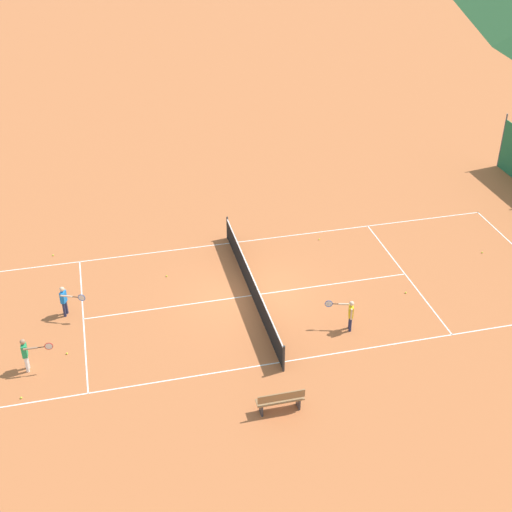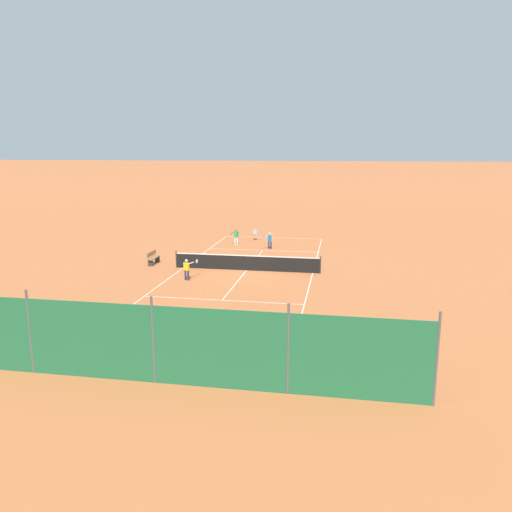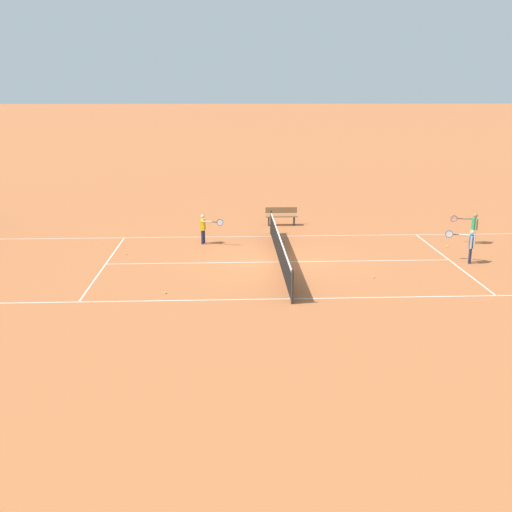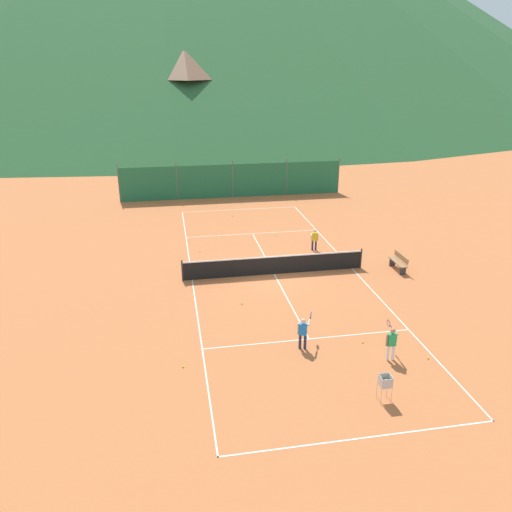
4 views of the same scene
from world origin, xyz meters
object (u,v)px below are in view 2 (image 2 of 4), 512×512
at_px(player_near_service, 187,268).
at_px(tennis_ball_far_corner, 296,289).
at_px(player_far_baseline, 269,240).
at_px(tennis_ball_near_corner, 217,327).
at_px(tennis_ball_alley_left, 329,249).
at_px(tennis_ball_service_box, 286,261).
at_px(ball_hopper, 255,232).
at_px(tennis_ball_mid_court, 200,295).
at_px(tennis_ball_by_net_right, 220,243).
at_px(tennis_net, 247,262).
at_px(player_near_baseline, 236,235).
at_px(courtside_bench, 153,257).
at_px(tennis_ball_alley_right, 239,247).

relative_size(player_near_service, tennis_ball_far_corner, 18.70).
bearing_deg(player_far_baseline, tennis_ball_near_corner, 91.10).
xyz_separation_m(player_far_baseline, tennis_ball_alley_left, (-4.44, -0.51, -0.69)).
bearing_deg(tennis_ball_service_box, ball_hopper, -65.21).
bearing_deg(tennis_ball_mid_court, player_far_baseline, -97.51).
xyz_separation_m(tennis_ball_far_corner, tennis_ball_by_net_right, (7.28, -12.35, 0.00)).
distance_m(tennis_net, tennis_ball_near_corner, 10.30).
xyz_separation_m(player_far_baseline, tennis_ball_mid_court, (1.69, 12.82, -0.69)).
bearing_deg(player_near_baseline, ball_hopper, -118.27).
distance_m(player_near_service, player_near_baseline, 11.15).
bearing_deg(player_far_baseline, tennis_net, 86.68).
height_order(tennis_ball_near_corner, courtside_bench, courtside_bench).
height_order(tennis_ball_mid_court, tennis_ball_alley_left, same).
distance_m(player_far_baseline, tennis_ball_alley_left, 4.53).
bearing_deg(player_near_service, tennis_ball_alley_right, -95.63).
bearing_deg(player_near_baseline, tennis_ball_service_box, 131.17).
distance_m(tennis_ball_far_corner, courtside_bench, 10.77).
distance_m(player_far_baseline, player_near_service, 10.40).
xyz_separation_m(tennis_ball_alley_left, tennis_ball_by_net_right, (8.68, -1.00, 0.00)).
height_order(tennis_net, courtside_bench, tennis_net).
bearing_deg(player_near_baseline, tennis_ball_by_net_right, -9.61).
height_order(player_far_baseline, courtside_bench, player_far_baseline).
height_order(player_near_service, tennis_ball_service_box, player_near_service).
bearing_deg(ball_hopper, player_far_baseline, 116.33).
xyz_separation_m(tennis_ball_alley_left, courtside_bench, (11.19, 6.86, 0.42)).
height_order(player_far_baseline, tennis_ball_by_net_right, player_far_baseline).
bearing_deg(tennis_ball_by_net_right, tennis_ball_alley_right, 142.66).
bearing_deg(tennis_ball_far_corner, courtside_bench, -24.62).
relative_size(player_near_service, tennis_ball_mid_court, 18.70).
distance_m(player_near_baseline, tennis_ball_alley_left, 7.38).
relative_size(tennis_net, tennis_ball_near_corner, 139.09).
relative_size(tennis_ball_service_box, tennis_ball_near_corner, 1.00).
height_order(player_near_service, courtside_bench, player_near_service).
bearing_deg(tennis_ball_far_corner, tennis_ball_service_box, -79.08).
distance_m(tennis_ball_far_corner, tennis_ball_alley_right, 12.15).
height_order(tennis_ball_service_box, courtside_bench, courtside_bench).
bearing_deg(player_near_service, ball_hopper, -96.89).
height_order(player_near_baseline, tennis_ball_alley_left, player_near_baseline).
bearing_deg(tennis_ball_alley_right, tennis_net, 105.34).
bearing_deg(tennis_ball_near_corner, tennis_net, -85.90).
xyz_separation_m(player_near_service, tennis_ball_near_corner, (-3.64, 7.36, -0.69)).
height_order(tennis_ball_by_net_right, ball_hopper, ball_hopper).
relative_size(tennis_ball_service_box, ball_hopper, 0.07).
height_order(tennis_net, tennis_ball_near_corner, tennis_net).
bearing_deg(tennis_ball_far_corner, ball_hopper, -71.64).
xyz_separation_m(tennis_ball_alley_right, ball_hopper, (-0.63, -3.38, 0.62)).
bearing_deg(tennis_ball_service_box, tennis_ball_near_corner, 84.10).
distance_m(tennis_net, tennis_ball_alley_right, 7.30).
xyz_separation_m(player_far_baseline, player_near_baseline, (2.86, -1.28, 0.02)).
xyz_separation_m(tennis_ball_by_net_right, tennis_ball_alley_right, (-1.91, 1.46, 0.00)).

